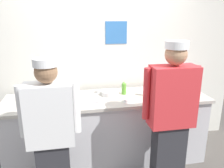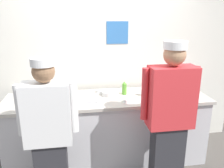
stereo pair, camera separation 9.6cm
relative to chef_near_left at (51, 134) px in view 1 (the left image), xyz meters
name	(u,v)px [view 1 (the left image)]	position (x,y,z in m)	size (l,w,h in m)	color
wall_back	(101,54)	(0.68, 1.24, 0.57)	(4.21, 0.11, 2.85)	silver
prep_counter	(107,129)	(0.68, 0.73, -0.39)	(2.69, 0.75, 0.93)	silver
chef_near_left	(51,134)	(0.00, 0.00, 0.00)	(0.59, 0.24, 1.62)	#2D2D33
chef_center	(171,116)	(1.26, 0.04, 0.07)	(0.62, 0.24, 1.74)	#2D2D33
plate_stack_front	(160,88)	(1.47, 0.86, 0.12)	(0.24, 0.24, 0.10)	white
plate_stack_rear	(110,93)	(0.73, 0.82, 0.10)	(0.24, 0.24, 0.06)	white
mixing_bowl_steel	(38,96)	(-0.20, 0.77, 0.14)	(0.36, 0.36, 0.14)	#B7BABF
sheet_tray	(78,99)	(0.29, 0.70, 0.09)	(0.48, 0.29, 0.02)	#B7BABF
squeeze_bottle_primary	(124,88)	(0.93, 0.82, 0.16)	(0.06, 0.06, 0.18)	#56A333
squeeze_bottle_secondary	(147,89)	(1.22, 0.69, 0.17)	(0.06, 0.06, 0.21)	#E5E066
ramekin_green_sauce	(127,100)	(0.89, 0.52, 0.09)	(0.08, 0.08, 0.04)	white
ramekin_orange_sauce	(98,91)	(0.59, 0.95, 0.10)	(0.08, 0.08, 0.04)	white
ramekin_yellow_sauce	(175,88)	(1.71, 0.87, 0.10)	(0.09, 0.09, 0.04)	white
ramekin_red_sauce	(157,93)	(1.35, 0.70, 0.10)	(0.08, 0.08, 0.04)	white
deli_cup	(179,93)	(1.63, 0.60, 0.12)	(0.09, 0.09, 0.09)	white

